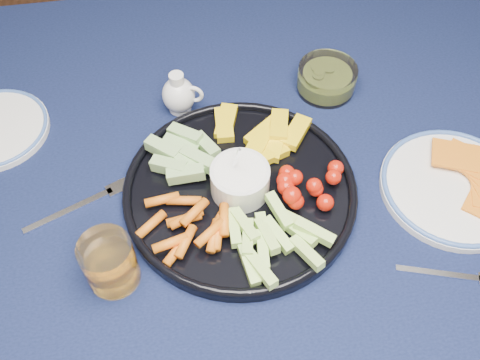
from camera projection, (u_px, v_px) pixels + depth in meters
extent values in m
plane|color=#522E1C|center=(244.00, 327.00, 1.52)|extent=(4.00, 4.00, 0.00)
cylinder|color=#482718|center=(465.00, 106.00, 1.55)|extent=(0.07, 0.07, 0.70)
cube|color=#482718|center=(247.00, 177.00, 0.94)|extent=(1.60, 1.00, 0.04)
cube|color=black|center=(247.00, 170.00, 0.92)|extent=(1.66, 1.06, 0.01)
cube|color=black|center=(211.00, 39.00, 1.34)|extent=(1.66, 0.01, 0.30)
cylinder|color=black|center=(240.00, 192.00, 0.88)|extent=(0.38, 0.38, 0.02)
torus|color=black|center=(240.00, 188.00, 0.87)|extent=(0.38, 0.38, 0.01)
cylinder|color=white|center=(240.00, 180.00, 0.85)|extent=(0.09, 0.09, 0.05)
cylinder|color=white|center=(240.00, 172.00, 0.83)|extent=(0.08, 0.08, 0.01)
cylinder|color=white|center=(180.00, 107.00, 0.99)|extent=(0.04, 0.04, 0.01)
ellipsoid|color=white|center=(179.00, 95.00, 0.97)|extent=(0.06, 0.06, 0.07)
cylinder|color=white|center=(177.00, 81.00, 0.94)|extent=(0.03, 0.03, 0.03)
torus|color=white|center=(194.00, 94.00, 0.96)|extent=(0.04, 0.02, 0.04)
torus|color=#3E62AE|center=(177.00, 86.00, 0.95)|extent=(0.03, 0.03, 0.00)
cylinder|color=white|center=(327.00, 79.00, 1.01)|extent=(0.11, 0.11, 0.05)
cylinder|color=olive|center=(326.00, 82.00, 1.02)|extent=(0.09, 0.09, 0.03)
cylinder|color=white|center=(453.00, 188.00, 0.88)|extent=(0.24, 0.24, 0.01)
torus|color=#3E62AE|center=(455.00, 185.00, 0.88)|extent=(0.24, 0.24, 0.01)
cylinder|color=white|center=(110.00, 263.00, 0.76)|extent=(0.08, 0.08, 0.09)
cylinder|color=gold|center=(112.00, 269.00, 0.78)|extent=(0.07, 0.07, 0.05)
cube|color=white|center=(69.00, 211.00, 0.86)|extent=(0.14, 0.07, 0.00)
cube|color=white|center=(118.00, 188.00, 0.89)|extent=(0.04, 0.04, 0.00)
cube|color=white|center=(439.00, 274.00, 0.80)|extent=(0.12, 0.05, 0.00)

